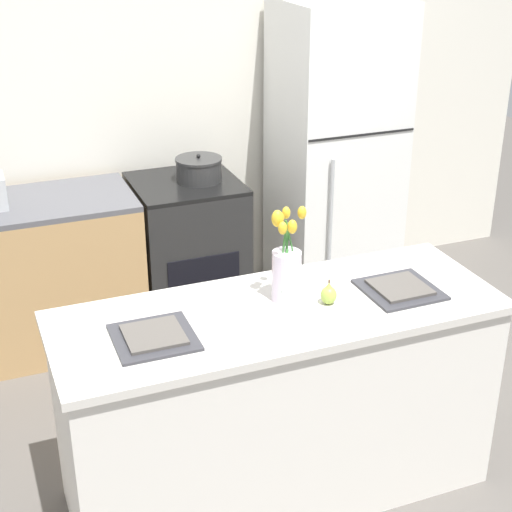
{
  "coord_description": "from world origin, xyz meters",
  "views": [
    {
      "loc": [
        -1.08,
        -2.49,
        2.37
      ],
      "look_at": [
        0.0,
        0.25,
        1.01
      ],
      "focal_mm": 55.0,
      "sensor_mm": 36.0,
      "label": 1
    }
  ],
  "objects": [
    {
      "name": "ground_plane",
      "position": [
        0.0,
        0.0,
        0.0
      ],
      "size": [
        10.0,
        10.0,
        0.0
      ],
      "primitive_type": "plane",
      "color": "#59544F"
    },
    {
      "name": "back_wall",
      "position": [
        0.0,
        2.0,
        1.35
      ],
      "size": [
        5.2,
        0.08,
        2.7
      ],
      "color": "silver",
      "rests_on": "ground_plane"
    },
    {
      "name": "kitchen_island",
      "position": [
        0.0,
        0.0,
        0.45
      ],
      "size": [
        1.8,
        0.66,
        0.89
      ],
      "color": "silver",
      "rests_on": "ground_plane"
    },
    {
      "name": "stove_range",
      "position": [
        0.1,
        1.6,
        0.44
      ],
      "size": [
        0.6,
        0.61,
        0.88
      ],
      "color": "black",
      "rests_on": "ground_plane"
    },
    {
      "name": "refrigerator",
      "position": [
        1.05,
        1.6,
        0.92
      ],
      "size": [
        0.68,
        0.67,
        1.84
      ],
      "color": "white",
      "rests_on": "ground_plane"
    },
    {
      "name": "flower_vase",
      "position": [
        0.05,
        0.06,
        1.03
      ],
      "size": [
        0.15,
        0.13,
        0.39
      ],
      "color": "silver",
      "rests_on": "kitchen_island"
    },
    {
      "name": "pear_figurine",
      "position": [
        0.2,
        -0.03,
        0.93
      ],
      "size": [
        0.06,
        0.06,
        0.11
      ],
      "color": "#9EBC47",
      "rests_on": "kitchen_island"
    },
    {
      "name": "plate_setting_left",
      "position": [
        -0.52,
        -0.04,
        0.9
      ],
      "size": [
        0.3,
        0.3,
        0.02
      ],
      "color": "#333338",
      "rests_on": "kitchen_island"
    },
    {
      "name": "plate_setting_right",
      "position": [
        0.52,
        -0.04,
        0.9
      ],
      "size": [
        0.3,
        0.3,
        0.02
      ],
      "color": "#333338",
      "rests_on": "kitchen_island"
    },
    {
      "name": "cooking_pot",
      "position": [
        0.18,
        1.59,
        0.95
      ],
      "size": [
        0.27,
        0.27,
        0.16
      ],
      "color": "#2D2D2D",
      "rests_on": "stove_range"
    }
  ]
}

